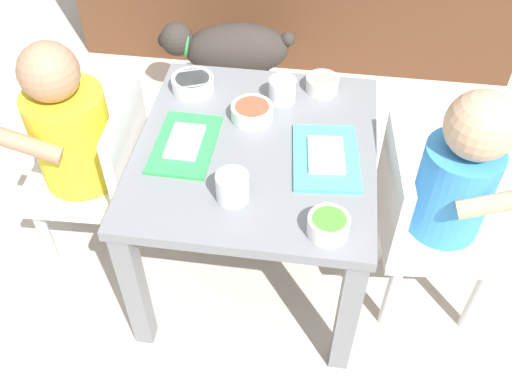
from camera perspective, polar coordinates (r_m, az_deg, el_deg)
name	(u,v)px	position (r m, az deg, el deg)	size (l,w,h in m)	color
ground_plane	(256,261)	(1.58, 0.00, -6.96)	(7.00, 7.00, 0.00)	beige
dining_table	(256,169)	(1.32, 0.00, 2.29)	(0.53, 0.58, 0.42)	slate
seated_child_left	(77,137)	(1.40, -17.53, 5.26)	(0.29, 0.29, 0.64)	silver
seated_child_right	(450,185)	(1.29, 18.85, 0.67)	(0.30, 0.30, 0.63)	silver
dog	(230,50)	(2.00, -2.61, 14.03)	(0.45, 0.23, 0.31)	#332D28
food_tray_left	(185,143)	(1.27, -7.12, 4.86)	(0.13, 0.21, 0.02)	green
food_tray_right	(326,157)	(1.24, 7.01, 3.52)	(0.16, 0.22, 0.02)	#4CC6BC
water_cup_left	(232,189)	(1.13, -2.37, 0.34)	(0.07, 0.07, 0.06)	white
water_cup_right	(282,91)	(1.38, 2.65, 10.04)	(0.07, 0.07, 0.06)	white
cereal_bowl_left_side	(328,225)	(1.08, 7.26, -3.32)	(0.08, 0.08, 0.04)	white
cereal_bowl_right_side	(252,112)	(1.33, -0.40, 8.03)	(0.10, 0.10, 0.04)	white
veggie_bowl_near	(322,83)	(1.43, 6.65, 10.76)	(0.08, 0.08, 0.04)	silver
veggie_bowl_far	(193,83)	(1.43, -6.36, 10.77)	(0.10, 0.10, 0.04)	white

